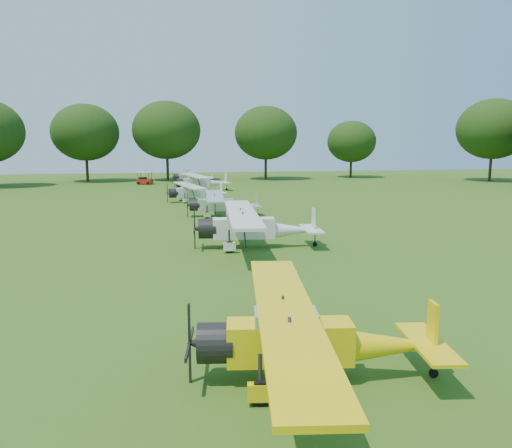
{
  "coord_description": "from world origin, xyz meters",
  "views": [
    {
      "loc": [
        -3.87,
        -26.86,
        5.83
      ],
      "look_at": [
        1.53,
        0.38,
        1.4
      ],
      "focal_mm": 35.0,
      "sensor_mm": 36.0,
      "label": 1
    }
  ],
  "objects_px": {
    "aircraft_2": "(309,335)",
    "aircraft_3": "(253,225)",
    "aircraft_5": "(194,191)",
    "aircraft_4": "(221,203)",
    "aircraft_6": "(200,181)",
    "aircraft_7": "(192,176)",
    "golf_cart": "(144,180)"
  },
  "relations": [
    {
      "from": "aircraft_3",
      "to": "aircraft_4",
      "type": "distance_m",
      "value": 12.9
    },
    {
      "from": "aircraft_3",
      "to": "aircraft_7",
      "type": "relative_size",
      "value": 1.14
    },
    {
      "from": "aircraft_2",
      "to": "aircraft_3",
      "type": "bearing_deg",
      "value": 92.88
    },
    {
      "from": "aircraft_2",
      "to": "aircraft_3",
      "type": "distance_m",
      "value": 16.3
    },
    {
      "from": "aircraft_6",
      "to": "aircraft_4",
      "type": "bearing_deg",
      "value": -99.37
    },
    {
      "from": "aircraft_2",
      "to": "aircraft_4",
      "type": "xyz_separation_m",
      "value": [
        1.54,
        29.11,
        -0.07
      ]
    },
    {
      "from": "aircraft_4",
      "to": "golf_cart",
      "type": "relative_size",
      "value": 3.93
    },
    {
      "from": "aircraft_7",
      "to": "aircraft_6",
      "type": "bearing_deg",
      "value": -87.39
    },
    {
      "from": "aircraft_6",
      "to": "aircraft_7",
      "type": "bearing_deg",
      "value": 82.0
    },
    {
      "from": "aircraft_5",
      "to": "golf_cart",
      "type": "xyz_separation_m",
      "value": [
        -5.57,
        24.16,
        -0.5
      ]
    },
    {
      "from": "aircraft_4",
      "to": "aircraft_6",
      "type": "height_order",
      "value": "aircraft_6"
    },
    {
      "from": "aircraft_6",
      "to": "aircraft_2",
      "type": "bearing_deg",
      "value": -100.74
    },
    {
      "from": "aircraft_2",
      "to": "aircraft_4",
      "type": "distance_m",
      "value": 29.15
    },
    {
      "from": "aircraft_5",
      "to": "golf_cart",
      "type": "relative_size",
      "value": 3.93
    },
    {
      "from": "aircraft_2",
      "to": "aircraft_7",
      "type": "distance_m",
      "value": 65.04
    },
    {
      "from": "aircraft_2",
      "to": "aircraft_5",
      "type": "xyz_separation_m",
      "value": [
        0.15,
        40.27,
        -0.07
      ]
    },
    {
      "from": "aircraft_4",
      "to": "aircraft_3",
      "type": "bearing_deg",
      "value": -83.49
    },
    {
      "from": "aircraft_6",
      "to": "golf_cart",
      "type": "bearing_deg",
      "value": 111.43
    },
    {
      "from": "aircraft_3",
      "to": "golf_cart",
      "type": "distance_m",
      "value": 48.75
    },
    {
      "from": "aircraft_2",
      "to": "aircraft_5",
      "type": "height_order",
      "value": "aircraft_2"
    },
    {
      "from": "aircraft_4",
      "to": "aircraft_5",
      "type": "height_order",
      "value": "aircraft_5"
    },
    {
      "from": "aircraft_2",
      "to": "aircraft_3",
      "type": "relative_size",
      "value": 0.89
    },
    {
      "from": "aircraft_2",
      "to": "aircraft_4",
      "type": "bearing_deg",
      "value": 95.88
    },
    {
      "from": "aircraft_6",
      "to": "aircraft_7",
      "type": "xyz_separation_m",
      "value": [
        -0.18,
        12.93,
        -0.12
      ]
    },
    {
      "from": "aircraft_5",
      "to": "aircraft_4",
      "type": "bearing_deg",
      "value": -92.33
    },
    {
      "from": "aircraft_3",
      "to": "aircraft_4",
      "type": "relative_size",
      "value": 1.19
    },
    {
      "from": "aircraft_7",
      "to": "aircraft_3",
      "type": "bearing_deg",
      "value": -88.04
    },
    {
      "from": "aircraft_2",
      "to": "aircraft_5",
      "type": "distance_m",
      "value": 40.27
    },
    {
      "from": "aircraft_2",
      "to": "aircraft_3",
      "type": "height_order",
      "value": "aircraft_3"
    },
    {
      "from": "aircraft_2",
      "to": "aircraft_4",
      "type": "height_order",
      "value": "aircraft_2"
    },
    {
      "from": "aircraft_6",
      "to": "aircraft_3",
      "type": "bearing_deg",
      "value": -98.89
    },
    {
      "from": "aircraft_3",
      "to": "aircraft_6",
      "type": "distance_m",
      "value": 35.88
    }
  ]
}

